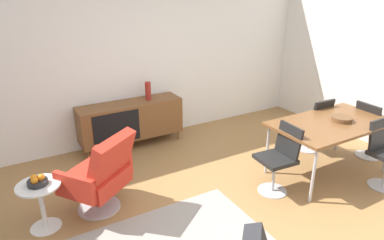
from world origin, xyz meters
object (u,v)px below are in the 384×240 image
at_px(sideboard, 131,120).
at_px(fruit_bowl, 37,181).
at_px(lounge_chair_red, 100,174).
at_px(dining_chair_back_right, 314,122).
at_px(wooden_bowl_on_table, 342,119).
at_px(dining_chair_near_window, 280,157).
at_px(side_table_round, 41,201).
at_px(vase_cobalt, 148,91).
at_px(dining_chair_far_end, 371,128).
at_px(dining_table, 332,125).

height_order(sideboard, fruit_bowl, sideboard).
bearing_deg(lounge_chair_red, dining_chair_back_right, -2.18).
xyz_separation_m(wooden_bowl_on_table, lounge_chair_red, (-3.00, 0.72, -0.30)).
bearing_deg(dining_chair_near_window, fruit_bowl, 165.10).
distance_m(dining_chair_near_window, side_table_round, 2.70).
bearing_deg(sideboard, lounge_chair_red, -121.59).
relative_size(vase_cobalt, dining_chair_near_window, 0.33).
height_order(wooden_bowl_on_table, dining_chair_back_right, dining_chair_back_right).
relative_size(dining_chair_near_window, dining_chair_far_end, 1.00).
xyz_separation_m(sideboard, vase_cobalt, (0.31, 0.00, 0.42)).
height_order(dining_chair_far_end, lounge_chair_red, lounge_chair_red).
bearing_deg(dining_table, vase_cobalt, 128.38).
distance_m(wooden_bowl_on_table, dining_chair_back_right, 0.70).
distance_m(dining_table, dining_chair_back_right, 0.70).
bearing_deg(wooden_bowl_on_table, dining_table, 163.63).
distance_m(dining_chair_back_right, dining_chair_far_end, 0.78).
height_order(dining_chair_back_right, side_table_round, dining_chair_back_right).
height_order(dining_chair_near_window, side_table_round, dining_chair_near_window).
height_order(sideboard, vase_cobalt, vase_cobalt).
height_order(dining_chair_near_window, lounge_chair_red, lounge_chair_red).
distance_m(vase_cobalt, dining_chair_near_window, 2.30).
height_order(dining_chair_back_right, dining_chair_near_window, same).
bearing_deg(wooden_bowl_on_table, side_table_round, 168.64).
xyz_separation_m(dining_table, dining_chair_back_right, (0.35, 0.56, -0.23)).
relative_size(dining_table, fruit_bowl, 8.00).
bearing_deg(wooden_bowl_on_table, fruit_bowl, 168.65).
bearing_deg(side_table_round, lounge_chair_red, -0.84).
height_order(vase_cobalt, dining_chair_near_window, vase_cobalt).
bearing_deg(sideboard, dining_table, -46.75).
distance_m(wooden_bowl_on_table, dining_chair_near_window, 1.06).
height_order(sideboard, wooden_bowl_on_table, wooden_bowl_on_table).
distance_m(wooden_bowl_on_table, side_table_round, 3.73).
distance_m(vase_cobalt, dining_chair_back_right, 2.59).
distance_m(sideboard, vase_cobalt, 0.53).
bearing_deg(wooden_bowl_on_table, dining_chair_far_end, 3.07).
xyz_separation_m(dining_table, side_table_round, (-3.50, 0.69, -0.38)).
bearing_deg(dining_chair_near_window, dining_table, 0.27).
xyz_separation_m(dining_chair_back_right, dining_chair_near_window, (-1.24, -0.56, 0.00)).
bearing_deg(dining_chair_far_end, dining_chair_near_window, -179.78).
bearing_deg(side_table_round, sideboard, 43.39).
relative_size(sideboard, dining_chair_near_window, 1.87).
relative_size(dining_table, wooden_bowl_on_table, 6.15).
height_order(vase_cobalt, dining_chair_far_end, vase_cobalt).
height_order(dining_table, dining_chair_far_end, dining_chair_far_end).
height_order(sideboard, dining_chair_back_right, dining_chair_back_right).
bearing_deg(side_table_round, dining_chair_near_window, -14.91).
xyz_separation_m(dining_chair_near_window, side_table_round, (-2.61, 0.69, -0.15)).
xyz_separation_m(sideboard, wooden_bowl_on_table, (2.12, -2.15, 0.33)).
bearing_deg(fruit_bowl, side_table_round, -3.29).
distance_m(side_table_round, fruit_bowl, 0.24).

